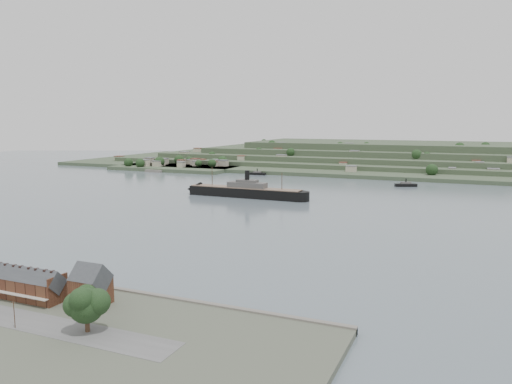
% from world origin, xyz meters
% --- Properties ---
extents(ground, '(1400.00, 1400.00, 0.00)m').
position_xyz_m(ground, '(0.00, 0.00, 0.00)').
color(ground, slate).
rests_on(ground, ground).
extents(gabled_building, '(10.40, 10.18, 14.09)m').
position_xyz_m(gabled_building, '(27.50, -164.00, 8.19)').
color(gabled_building, '#4E291B').
rests_on(gabled_building, ground).
extents(far_peninsula, '(760.00, 309.00, 30.00)m').
position_xyz_m(far_peninsula, '(27.91, 393.10, 11.88)').
color(far_peninsula, '#34452E').
rests_on(far_peninsula, ground).
extents(steamship, '(107.14, 13.73, 25.72)m').
position_xyz_m(steamship, '(-29.12, 71.92, 4.75)').
color(steamship, black).
rests_on(steamship, ground).
extents(ferry_west, '(19.41, 7.09, 7.12)m').
position_xyz_m(ferry_west, '(-81.66, 225.00, 1.71)').
color(ferry_west, black).
rests_on(ferry_west, ground).
extents(ferry_east, '(20.46, 12.28, 7.43)m').
position_xyz_m(ferry_east, '(83.03, 188.99, 1.79)').
color(ferry_east, black).
rests_on(ferry_east, ground).
extents(fig_tree, '(12.26, 10.62, 13.68)m').
position_xyz_m(fig_tree, '(41.19, -181.17, 10.35)').
color(fig_tree, '#452F1F').
rests_on(fig_tree, ground).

